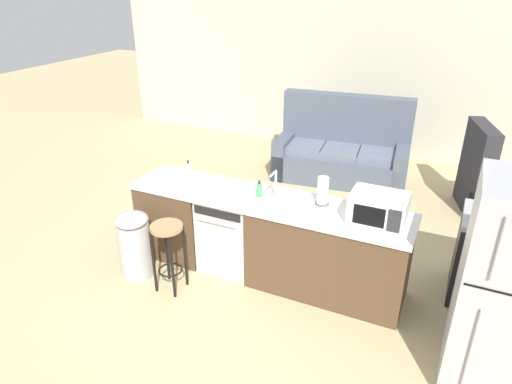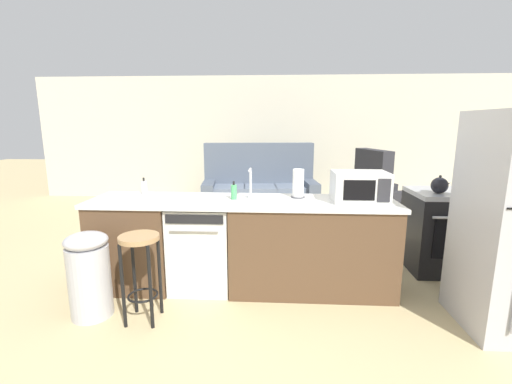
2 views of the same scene
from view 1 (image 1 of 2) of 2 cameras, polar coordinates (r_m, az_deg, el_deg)
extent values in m
plane|color=tan|center=(5.10, -0.44, -9.62)|extent=(24.00, 24.00, 0.00)
cube|color=beige|center=(8.26, 14.51, 13.42)|extent=(10.00, 0.06, 2.60)
cube|color=brown|center=(5.27, -9.59, -3.20)|extent=(0.75, 0.62, 0.86)
cube|color=brown|center=(4.62, 8.90, -7.66)|extent=(1.55, 0.62, 0.86)
cube|color=silver|center=(4.59, 1.21, -1.08)|extent=(2.94, 0.66, 0.04)
cube|color=black|center=(5.02, 1.12, -9.67)|extent=(2.86, 0.56, 0.08)
cube|color=silver|center=(4.96, -3.07, -4.94)|extent=(0.58, 0.58, 0.84)
cube|color=black|center=(4.56, -4.92, -2.76)|extent=(0.52, 0.01, 0.08)
cylinder|color=#B2B2B7|center=(4.60, -4.96, -3.93)|extent=(0.44, 0.02, 0.02)
cube|color=black|center=(5.02, 27.87, -7.84)|extent=(0.76, 0.64, 0.85)
cube|color=black|center=(4.72, 28.01, -9.45)|extent=(0.53, 0.01, 0.43)
cylinder|color=silver|center=(4.58, 28.60, -7.24)|extent=(0.61, 0.03, 0.03)
cube|color=#A8AAB2|center=(4.81, 28.96, -3.33)|extent=(0.76, 0.64, 0.05)
torus|color=black|center=(4.67, 26.99, -3.45)|extent=(0.16, 0.16, 0.01)
torus|color=black|center=(4.90, 27.01, -2.11)|extent=(0.16, 0.16, 0.01)
cube|color=#B7B7BC|center=(3.86, 29.32, -10.84)|extent=(0.72, 0.70, 1.72)
cylinder|color=#B2B2B7|center=(3.25, 28.10, -6.27)|extent=(0.02, 0.02, 0.46)
cylinder|color=#B2B2B7|center=(3.74, 25.27, -17.58)|extent=(0.02, 0.02, 0.75)
cube|color=white|center=(4.24, 15.05, -1.97)|extent=(0.50, 0.36, 0.28)
cube|color=black|center=(4.09, 13.93, -2.95)|extent=(0.27, 0.01, 0.18)
cube|color=#2D2D33|center=(4.06, 16.88, -3.52)|extent=(0.11, 0.01, 0.21)
cylinder|color=silver|center=(4.60, 2.44, -0.54)|extent=(0.07, 0.07, 0.03)
cylinder|color=silver|center=(4.54, 2.48, 1.10)|extent=(0.02, 0.02, 0.26)
cylinder|color=silver|center=(4.43, 2.16, 2.29)|extent=(0.02, 0.14, 0.02)
cylinder|color=#4C4C51|center=(4.52, 8.22, -1.39)|extent=(0.14, 0.14, 0.01)
cylinder|color=white|center=(4.46, 8.34, 0.22)|extent=(0.11, 0.11, 0.27)
cylinder|color=#4CB266|center=(4.59, 0.42, 0.22)|extent=(0.06, 0.06, 0.14)
cylinder|color=black|center=(4.56, 0.42, 1.22)|extent=(0.02, 0.02, 0.04)
cylinder|color=silver|center=(5.15, -8.45, 2.85)|extent=(0.06, 0.06, 0.14)
cylinder|color=black|center=(5.12, -8.51, 3.76)|extent=(0.02, 0.02, 0.04)
sphere|color=black|center=(4.63, 27.26, -2.47)|extent=(0.17, 0.17, 0.17)
sphere|color=black|center=(4.59, 27.50, -1.42)|extent=(0.03, 0.03, 0.03)
cone|color=black|center=(4.63, 28.28, -2.47)|extent=(0.08, 0.04, 0.06)
cylinder|color=tan|center=(4.52, -11.14, -4.35)|extent=(0.32, 0.32, 0.04)
cylinder|color=black|center=(4.70, -12.68, -8.56)|extent=(0.03, 0.03, 0.70)
cylinder|color=black|center=(4.58, -10.40, -9.30)|extent=(0.03, 0.03, 0.70)
cylinder|color=black|center=(4.85, -11.09, -7.25)|extent=(0.03, 0.03, 0.70)
cylinder|color=black|center=(4.73, -8.86, -7.93)|extent=(0.03, 0.03, 0.70)
torus|color=black|center=(4.79, -10.63, -9.54)|extent=(0.25, 0.25, 0.02)
cylinder|color=#B7B7BC|center=(5.02, -14.85, -6.97)|extent=(0.34, 0.34, 0.62)
ellipsoid|color=#B7B7BC|center=(4.84, -15.33, -3.38)|extent=(0.35, 0.35, 0.14)
cube|color=#515B6B|center=(7.27, 10.46, 3.16)|extent=(2.08, 1.11, 0.42)
cube|color=#515B6B|center=(7.43, 11.14, 7.10)|extent=(2.01, 0.45, 1.27)
cube|color=#515B6B|center=(7.40, 3.63, 4.79)|extent=(0.29, 0.92, 0.62)
cube|color=#515B6B|center=(7.18, 17.61, 2.90)|extent=(0.29, 0.92, 0.62)
cube|color=slate|center=(7.22, 6.24, 5.57)|extent=(0.62, 0.69, 0.12)
cube|color=slate|center=(7.13, 10.56, 5.01)|extent=(0.62, 0.69, 0.12)
cube|color=slate|center=(7.08, 14.96, 4.42)|extent=(0.62, 0.69, 0.12)
cube|color=#2D2D33|center=(6.97, 27.52, -0.60)|extent=(1.01, 1.04, 0.40)
cube|color=#2D2D33|center=(6.72, 25.80, 2.61)|extent=(0.43, 0.87, 1.20)
cube|color=#2D2D33|center=(6.65, 28.47, -1.33)|extent=(0.81, 0.38, 0.55)
cube|color=#2D2D33|center=(7.24, 26.89, 1.12)|extent=(0.81, 0.38, 0.55)
camera|label=2|loc=(1.96, -32.18, -22.15)|focal=24.00mm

